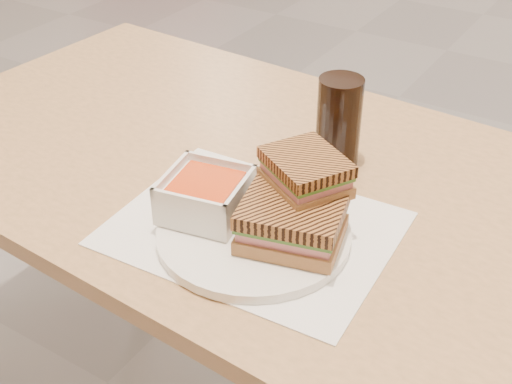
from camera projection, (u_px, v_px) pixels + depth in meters
The scene contains 7 objects.
main_table at pixel (240, 217), 1.17m from camera, with size 1.24×0.77×0.75m.
tray_liner at pixel (253, 228), 0.95m from camera, with size 0.39×0.31×0.00m.
plate at pixel (254, 234), 0.93m from camera, with size 0.27×0.27×0.01m.
soup_bowl at pixel (206, 197), 0.94m from camera, with size 0.13×0.13×0.06m.
panini_lower at pixel (292, 222), 0.89m from camera, with size 0.15×0.14×0.06m.
panini_upper at pixel (306, 172), 0.90m from camera, with size 0.14×0.13×0.05m.
cola_glass at pixel (339, 123), 1.05m from camera, with size 0.07×0.07×0.15m.
Camera 1 is at (0.41, -2.63, 1.32)m, focal length 47.83 mm.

